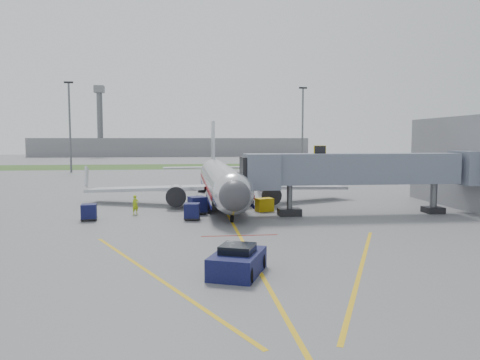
{
  "coord_description": "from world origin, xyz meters",
  "views": [
    {
      "loc": [
        -4.14,
        -39.77,
        7.52
      ],
      "look_at": [
        1.58,
        9.25,
        3.2
      ],
      "focal_mm": 35.0,
      "sensor_mm": 36.0,
      "label": 1
    }
  ],
  "objects": [
    {
      "name": "jet_bridge",
      "position": [
        12.86,
        5.0,
        4.47
      ],
      "size": [
        25.3,
        4.0,
        6.9
      ],
      "color": "slate",
      "rests_on": "ground"
    },
    {
      "name": "baggage_cart_c",
      "position": [
        -3.0,
        7.0,
        0.9
      ],
      "size": [
        2.07,
        2.07,
        1.76
      ],
      "color": "#0B0E33",
      "rests_on": "ground"
    },
    {
      "name": "ramp_worker",
      "position": [
        -9.17,
        7.45,
        0.97
      ],
      "size": [
        0.85,
        0.8,
        1.95
      ],
      "primitive_type": "imported",
      "rotation": [
        0.0,
        0.0,
        0.64
      ],
      "color": "#A3C517",
      "rests_on": "ground"
    },
    {
      "name": "baggage_cart_b",
      "position": [
        -3.58,
        3.7,
        0.79
      ],
      "size": [
        1.59,
        1.59,
        1.54
      ],
      "color": "#0B0E33",
      "rests_on": "ground"
    },
    {
      "name": "airliner",
      "position": [
        0.0,
        15.25,
        2.65
      ],
      "size": [
        32.1,
        35.67,
        10.25
      ],
      "color": "silver",
      "rests_on": "ground"
    },
    {
      "name": "control_tower",
      "position": [
        -40.0,
        165.0,
        17.33
      ],
      "size": [
        4.0,
        4.0,
        30.0
      ],
      "color": "#595B60",
      "rests_on": "ground"
    },
    {
      "name": "apron_markings",
      "position": [
        0.0,
        -7.4,
        0.0
      ],
      "size": [
        21.52,
        50.0,
        0.01
      ],
      "color": "gold",
      "rests_on": "ground"
    },
    {
      "name": "pushback_tug",
      "position": [
        -1.32,
        -14.37,
        0.7
      ],
      "size": [
        3.79,
        4.65,
        1.68
      ],
      "color": "#0B0E33",
      "rests_on": "ground"
    },
    {
      "name": "light_mast_right",
      "position": [
        25.0,
        75.0,
        10.78
      ],
      "size": [
        2.0,
        0.44,
        20.4
      ],
      "color": "#595B60",
      "rests_on": "ground"
    },
    {
      "name": "distant_terminal",
      "position": [
        -10.0,
        170.0,
        4.0
      ],
      "size": [
        120.0,
        14.0,
        8.0
      ],
      "primitive_type": "cube",
      "color": "slate",
      "rests_on": "ground"
    },
    {
      "name": "light_mast_left",
      "position": [
        -30.0,
        70.0,
        10.78
      ],
      "size": [
        2.0,
        0.44,
        20.4
      ],
      "color": "#595B60",
      "rests_on": "ground"
    },
    {
      "name": "grass_strip",
      "position": [
        0.0,
        90.0,
        0.01
      ],
      "size": [
        300.0,
        25.0,
        0.01
      ],
      "primitive_type": "cube",
      "color": "#2D4C1E",
      "rests_on": "ground"
    },
    {
      "name": "ground_power_cart",
      "position": [
        4.0,
        8.0,
        0.68
      ],
      "size": [
        1.99,
        1.62,
        1.38
      ],
      "color": "gold",
      "rests_on": "ground"
    },
    {
      "name": "baggage_cart_a",
      "position": [
        -13.09,
        4.45,
        0.77
      ],
      "size": [
        1.56,
        1.56,
        1.51
      ],
      "color": "#0B0E33",
      "rests_on": "ground"
    },
    {
      "name": "belt_loader",
      "position": [
        -2.49,
        9.55,
        0.57
      ],
      "size": [
        1.96,
        4.83,
        2.3
      ],
      "color": "#0B0E33",
      "rests_on": "ground"
    },
    {
      "name": "ground",
      "position": [
        0.0,
        0.0,
        0.0
      ],
      "size": [
        400.0,
        400.0,
        0.0
      ],
      "primitive_type": "plane",
      "color": "#565659",
      "rests_on": "ground"
    }
  ]
}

